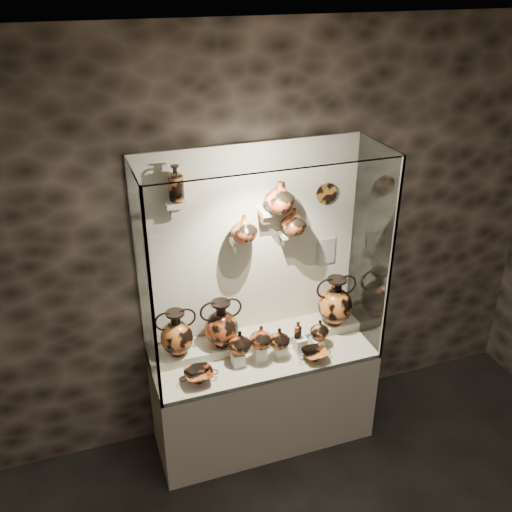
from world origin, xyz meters
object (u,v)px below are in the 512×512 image
Objects in this scene: lekythos_small at (298,329)px; ovoid_vase_c at (294,221)px; amphora_right at (335,301)px; jug_b at (261,337)px; ovoid_vase_b at (279,196)px; kylix_left at (199,375)px; lekythos_tall at (176,182)px; jug_c at (279,338)px; jug_a at (240,342)px; amphora_mid at (221,323)px; kylix_right at (315,354)px; jug_e at (319,329)px; ovoid_vase_a at (244,228)px; amphora_left at (176,333)px.

ovoid_vase_c is at bearing 70.87° from lekythos_small.
jug_b is at bearing -141.04° from amphora_right.
lekythos_small is 1.03m from ovoid_vase_b.
lekythos_tall is (0.00, 0.37, 1.32)m from kylix_left.
jug_a is at bearing -178.45° from jug_c.
amphora_mid is 0.58m from lekythos_small.
amphora_mid is 0.93m from ovoid_vase_c.
kylix_right is at bearing -11.83° from lekythos_tall.
ovoid_vase_c is (-0.35, 0.07, 0.71)m from amphora_right.
lekythos_tall is at bearing 149.40° from jug_e.
kylix_right is at bearing -72.00° from lekythos_small.
jug_c is (0.39, -0.20, -0.09)m from amphora_mid.
lekythos_tall is at bearing 166.26° from ovoid_vase_b.
ovoid_vase_a is 1.00× the size of ovoid_vase_c.
ovoid_vase_a is (-0.34, 0.23, 0.79)m from lekythos_small.
ovoid_vase_c is (0.59, 0.06, 0.73)m from amphora_mid.
jug_e is (0.34, 0.03, -0.02)m from jug_c.
amphora_right is 2.30× the size of jug_a.
amphora_mid is 2.45× the size of lekythos_small.
kylix_right is (0.08, -0.15, -0.15)m from lekythos_small.
ovoid_vase_a is (0.46, 0.34, 0.93)m from kylix_left.
jug_e is at bearing -33.06° from amphora_mid.
jug_a is at bearing -121.58° from ovoid_vase_a.
amphora_right is 0.29m from jug_e.
kylix_left is (-0.80, -0.10, -0.14)m from lekythos_small.
jug_c is 0.35m from jug_e.
jug_c is 1.06m from ovoid_vase_b.
jug_b reaches higher than jug_e.
kylix_left is 1.20× the size of ovoid_vase_b.
lekythos_tall reaches higher than ovoid_vase_b.
jug_a is (0.09, -0.17, -0.07)m from amphora_mid.
jug_c is 0.17m from lekythos_small.
jug_c is at bearing 8.27° from kylix_left.
jug_b is at bearing -17.33° from lekythos_tall.
lekythos_tall reaches higher than jug_a.
lekythos_small is at bearing -22.27° from amphora_left.
ovoid_vase_a is at bearing 8.89° from lekythos_tall.
lekythos_tall is (-0.64, 0.30, 1.21)m from jug_c.
lekythos_small is 0.64× the size of kylix_right.
jug_b is 1.07× the size of jug_c.
amphora_right is 1.46× the size of lekythos_tall.
jug_e is (1.07, -0.18, -0.10)m from amphora_left.
jug_b is 0.65× the size of kylix_left.
amphora_mid is 1.36× the size of lekythos_tall.
ovoid_vase_b is at bearing -178.26° from ovoid_vase_c.
ovoid_vase_a is at bearing -161.69° from amphora_right.
kylix_left is 1.38m from lekythos_tall.
ovoid_vase_b is (0.08, 0.25, 1.03)m from jug_c.
lekythos_tall is (-0.34, 0.27, 1.19)m from jug_a.
ovoid_vase_b reaches higher than amphora_right.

